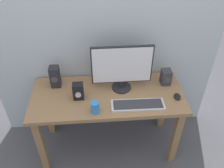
# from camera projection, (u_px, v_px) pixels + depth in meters

# --- Properties ---
(ground_plane) EXTENTS (6.00, 6.00, 0.00)m
(ground_plane) POSITION_uv_depth(u_px,v_px,m) (108.00, 143.00, 2.64)
(ground_plane) COLOR #4C4C51
(desk) EXTENTS (1.41, 0.61, 0.73)m
(desk) POSITION_uv_depth(u_px,v_px,m) (108.00, 103.00, 2.26)
(desk) COLOR #936D47
(desk) RESTS_ON ground_plane
(monitor) EXTENTS (0.55, 0.18, 0.45)m
(monitor) POSITION_uv_depth(u_px,v_px,m) (122.00, 67.00, 2.12)
(monitor) COLOR #232328
(monitor) RESTS_ON desk
(keyboard_primary) EXTENTS (0.47, 0.15, 0.02)m
(keyboard_primary) POSITION_uv_depth(u_px,v_px,m) (138.00, 105.00, 2.06)
(keyboard_primary) COLOR silver
(keyboard_primary) RESTS_ON desk
(mouse) EXTENTS (0.08, 0.10, 0.03)m
(mouse) POSITION_uv_depth(u_px,v_px,m) (177.00, 96.00, 2.14)
(mouse) COLOR black
(mouse) RESTS_ON desk
(speaker_right) EXTENTS (0.09, 0.10, 0.15)m
(speaker_right) POSITION_uv_depth(u_px,v_px,m) (166.00, 77.00, 2.27)
(speaker_right) COLOR #333338
(speaker_right) RESTS_ON desk
(speaker_left) EXTENTS (0.09, 0.10, 0.21)m
(speaker_left) POSITION_uv_depth(u_px,v_px,m) (55.00, 77.00, 2.23)
(speaker_left) COLOR #232328
(speaker_left) RESTS_ON desk
(audio_controller) EXTENTS (0.09, 0.09, 0.16)m
(audio_controller) POSITION_uv_depth(u_px,v_px,m) (78.00, 91.00, 2.10)
(audio_controller) COLOR black
(audio_controller) RESTS_ON desk
(coffee_mug) EXTENTS (0.07, 0.07, 0.11)m
(coffee_mug) POSITION_uv_depth(u_px,v_px,m) (95.00, 107.00, 1.98)
(coffee_mug) COLOR #337FD8
(coffee_mug) RESTS_ON desk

